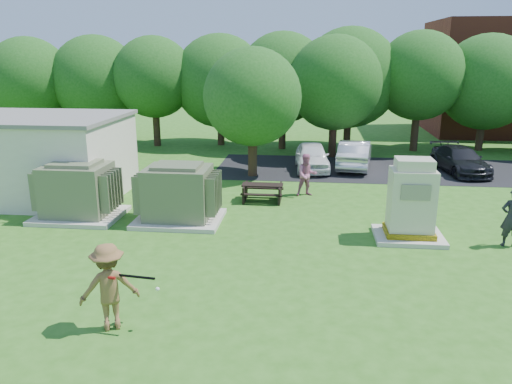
# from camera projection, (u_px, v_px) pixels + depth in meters

# --- Properties ---
(ground) EXTENTS (120.00, 120.00, 0.00)m
(ground) POSITION_uv_depth(u_px,v_px,m) (239.00, 280.00, 13.16)
(ground) COLOR #2D6619
(ground) RESTS_ON ground
(service_building) EXTENTS (10.00, 5.00, 3.20)m
(service_building) POSITION_uv_depth(u_px,v_px,m) (0.00, 158.00, 20.59)
(service_building) COLOR beige
(service_building) RESTS_ON ground
(parking_strip) EXTENTS (20.00, 6.00, 0.01)m
(parking_strip) POSITION_uv_depth(u_px,v_px,m) (413.00, 170.00, 25.33)
(parking_strip) COLOR #232326
(parking_strip) RESTS_ON ground
(transformer_left) EXTENTS (3.00, 2.40, 2.07)m
(transformer_left) POSITION_uv_depth(u_px,v_px,m) (78.00, 192.00, 17.89)
(transformer_left) COLOR beige
(transformer_left) RESTS_ON ground
(transformer_right) EXTENTS (3.00, 2.40, 2.07)m
(transformer_right) POSITION_uv_depth(u_px,v_px,m) (178.00, 195.00, 17.50)
(transformer_right) COLOR beige
(transformer_right) RESTS_ON ground
(generator_cabinet) EXTENTS (2.16, 1.76, 2.63)m
(generator_cabinet) POSITION_uv_depth(u_px,v_px,m) (411.00, 204.00, 15.80)
(generator_cabinet) COLOR beige
(generator_cabinet) RESTS_ON ground
(picnic_table) EXTENTS (1.64, 1.23, 0.70)m
(picnic_table) POSITION_uv_depth(u_px,v_px,m) (262.00, 191.00, 20.03)
(picnic_table) COLOR black
(picnic_table) RESTS_ON ground
(batter) EXTENTS (1.45, 1.19, 1.95)m
(batter) POSITION_uv_depth(u_px,v_px,m) (109.00, 287.00, 10.65)
(batter) COLOR brown
(batter) RESTS_ON ground
(person_by_generator) EXTENTS (0.69, 0.46, 1.85)m
(person_by_generator) POSITION_uv_depth(u_px,v_px,m) (512.00, 218.00, 15.24)
(person_by_generator) COLOR black
(person_by_generator) RESTS_ON ground
(person_at_picnic) EXTENTS (1.00, 0.87, 1.77)m
(person_at_picnic) POSITION_uv_depth(u_px,v_px,m) (307.00, 175.00, 20.67)
(person_at_picnic) COLOR #BF658A
(person_at_picnic) RESTS_ON ground
(car_white) EXTENTS (1.91, 4.13, 1.37)m
(car_white) POSITION_uv_depth(u_px,v_px,m) (312.00, 156.00, 25.34)
(car_white) COLOR white
(car_white) RESTS_ON ground
(car_silver_a) EXTENTS (2.15, 4.57, 1.45)m
(car_silver_a) POSITION_uv_depth(u_px,v_px,m) (355.00, 154.00, 25.70)
(car_silver_a) COLOR #B5B4B9
(car_silver_a) RESTS_ON ground
(car_dark) EXTENTS (2.43, 4.57, 1.26)m
(car_dark) POSITION_uv_depth(u_px,v_px,m) (460.00, 160.00, 24.75)
(car_dark) COLOR black
(car_dark) RESTS_ON ground
(batting_equipment) EXTENTS (1.09, 0.31, 0.39)m
(batting_equipment) POSITION_uv_depth(u_px,v_px,m) (134.00, 279.00, 10.44)
(batting_equipment) COLOR black
(batting_equipment) RESTS_ON ground
(tree_row) EXTENTS (41.30, 13.30, 7.30)m
(tree_row) POSITION_uv_depth(u_px,v_px,m) (312.00, 81.00, 29.55)
(tree_row) COLOR #47301E
(tree_row) RESTS_ON ground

